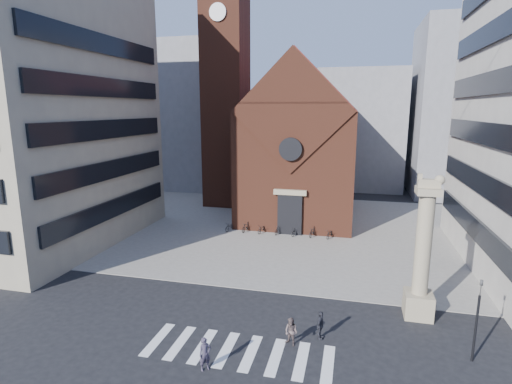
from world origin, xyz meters
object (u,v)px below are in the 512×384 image
(traffic_light, at_px, (477,319))
(pedestrian_1, at_px, (291,332))
(lion_column, at_px, (422,262))
(pedestrian_0, at_px, (205,354))
(scooter_0, at_px, (230,226))
(pedestrian_2, at_px, (320,325))

(traffic_light, xyz_separation_m, pedestrian_1, (-8.92, -0.78, -1.53))
(lion_column, xyz_separation_m, pedestrian_1, (-6.93, -4.78, -2.70))
(pedestrian_0, distance_m, scooter_0, 22.12)
(traffic_light, relative_size, scooter_0, 2.65)
(traffic_light, distance_m, pedestrian_0, 13.21)
(traffic_light, distance_m, pedestrian_1, 9.08)
(lion_column, bearing_deg, scooter_0, 139.64)
(traffic_light, relative_size, pedestrian_2, 2.73)
(scooter_0, bearing_deg, pedestrian_2, -39.80)
(pedestrian_2, bearing_deg, lion_column, -42.13)
(lion_column, height_order, pedestrian_1, lion_column)
(lion_column, distance_m, pedestrian_2, 7.20)
(pedestrian_0, bearing_deg, lion_column, -6.64)
(scooter_0, bearing_deg, traffic_light, -25.33)
(pedestrian_0, distance_m, pedestrian_1, 4.74)
(lion_column, height_order, traffic_light, lion_column)
(traffic_light, xyz_separation_m, pedestrian_2, (-7.48, 0.18, -1.50))
(traffic_light, height_order, pedestrian_0, traffic_light)
(pedestrian_1, bearing_deg, pedestrian_0, -115.04)
(lion_column, distance_m, pedestrian_0, 13.40)
(lion_column, bearing_deg, traffic_light, -63.54)
(pedestrian_0, xyz_separation_m, pedestrian_2, (5.09, 3.97, -0.04))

